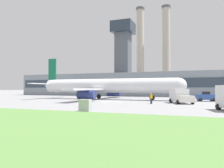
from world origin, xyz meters
The scene contains 9 objects.
ground_plane centered at (0.00, 0.00, 0.00)m, with size 400.00×400.00×0.00m, color gray.
terminal_building centered at (-0.54, 29.49, 4.28)m, with size 85.75×11.79×23.84m.
smokestack_left centered at (-7.76, 54.63, 18.85)m, with size 3.64×3.64×37.41m.
smokestack_right centered at (2.80, 58.24, 19.18)m, with size 3.81×3.81×38.05m.
airplane centered at (-3.66, 5.77, 2.84)m, with size 32.71×26.80×9.44m.
pushback_tug centered at (16.38, 6.16, 0.80)m, with size 3.50×2.69×1.81m.
baggage_truck centered at (12.27, -0.60, 1.15)m, with size 4.21×6.10×2.32m.
ground_crew_person centered at (8.20, -3.99, 0.87)m, with size 0.53×0.53×1.70m.
utility_cabinet centered at (3.78, -17.17, 0.62)m, with size 1.21×0.79×1.25m.
Camera 1 is at (14.68, -37.59, 2.44)m, focal length 35.00 mm.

